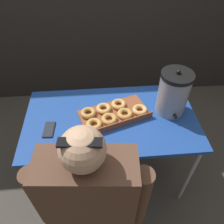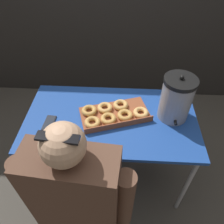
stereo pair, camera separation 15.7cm
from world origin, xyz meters
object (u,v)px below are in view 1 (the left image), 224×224
Objects in this scene: coffee_urn at (173,93)px; person_seated at (92,208)px; donut_box at (113,114)px; cell_phone at (49,130)px.

person_seated is (-0.61, -0.63, -0.32)m from coffee_urn.
person_seated is at bearing -124.23° from donut_box.
coffee_urn is 2.47× the size of cell_phone.
donut_box reaches higher than cell_phone.
donut_box is 3.81× the size of cell_phone.
cell_phone is (-0.89, -0.13, -0.16)m from coffee_urn.
donut_box is 1.55× the size of coffee_urn.
cell_phone is at bearing 174.45° from donut_box.
coffee_urn is at bearing 12.04° from cell_phone.
donut_box is at bearing -101.20° from person_seated.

